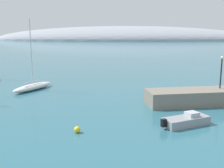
{
  "coord_description": "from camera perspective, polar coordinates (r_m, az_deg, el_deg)",
  "views": [
    {
      "loc": [
        4.14,
        -4.77,
        8.48
      ],
      "look_at": [
        3.58,
        26.97,
        2.28
      ],
      "focal_mm": 43.97,
      "sensor_mm": 36.0,
      "label": 1
    }
  ],
  "objects": [
    {
      "name": "mooring_buoy_yellow",
      "position": [
        23.6,
        -7.25,
        -9.38
      ],
      "size": [
        0.55,
        0.55,
        0.55
      ],
      "primitive_type": "sphere",
      "color": "yellow",
      "rests_on": "water"
    },
    {
      "name": "distant_ridge",
      "position": [
        255.52,
        2.95,
        9.14
      ],
      "size": [
        241.39,
        77.98,
        25.13
      ],
      "primitive_type": "ellipsoid",
      "color": "#999EA8",
      "rests_on": "ground"
    },
    {
      "name": "motorboat_grey_alongside_breakwater",
      "position": [
        26.0,
        15.12,
        -7.38
      ],
      "size": [
        4.81,
        3.39,
        1.17
      ],
      "rotation": [
        0.0,
        0.0,
        0.45
      ],
      "color": "gray",
      "rests_on": "water"
    },
    {
      "name": "sailboat_white_outer_mooring",
      "position": [
        41.39,
        -16.09,
        -0.48
      ],
      "size": [
        4.89,
        7.45,
        10.09
      ],
      "rotation": [
        0.0,
        0.0,
        1.1
      ],
      "color": "white",
      "rests_on": "water"
    },
    {
      "name": "harbor_lamp_post",
      "position": [
        34.56,
        21.79,
        3.06
      ],
      "size": [
        0.36,
        0.36,
        3.84
      ],
      "color": "black",
      "rests_on": "breakwater_rocks"
    }
  ]
}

